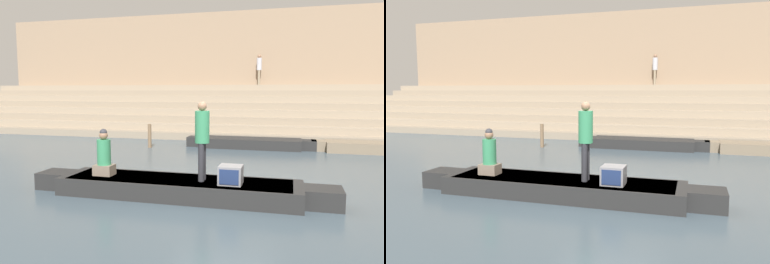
# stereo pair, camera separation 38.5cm
# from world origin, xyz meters

# --- Properties ---
(ground_plane) EXTENTS (120.00, 120.00, 0.00)m
(ground_plane) POSITION_xyz_m (0.00, 0.00, 0.00)
(ground_plane) COLOR #3D4C56
(ghat_steps) EXTENTS (36.00, 5.95, 2.63)m
(ghat_steps) POSITION_xyz_m (0.00, 11.88, 0.93)
(ghat_steps) COLOR gray
(ghat_steps) RESTS_ON ground
(back_wall) EXTENTS (34.20, 1.28, 6.97)m
(back_wall) POSITION_xyz_m (0.00, 14.59, 3.46)
(back_wall) COLOR #937A60
(back_wall) RESTS_ON ground
(rowboat_main) EXTENTS (6.75, 1.39, 0.39)m
(rowboat_main) POSITION_xyz_m (-0.83, -0.90, 0.21)
(rowboat_main) COLOR black
(rowboat_main) RESTS_ON ground
(person_standing) EXTENTS (0.31, 0.31, 1.68)m
(person_standing) POSITION_xyz_m (-0.29, -0.89, 1.37)
(person_standing) COLOR #28282D
(person_standing) RESTS_ON rowboat_main
(person_rowing) EXTENTS (0.43, 0.34, 1.06)m
(person_rowing) POSITION_xyz_m (-2.56, -0.95, 0.82)
(person_rowing) COLOR #756656
(person_rowing) RESTS_ON rowboat_main
(tv_set) EXTENTS (0.47, 0.47, 0.38)m
(tv_set) POSITION_xyz_m (0.35, -1.04, 0.58)
(tv_set) COLOR slate
(tv_set) RESTS_ON rowboat_main
(moored_boat_shore) EXTENTS (4.82, 1.22, 0.39)m
(moored_boat_shore) POSITION_xyz_m (4.71, 6.50, 0.21)
(moored_boat_shore) COLOR #756651
(moored_boat_shore) RESTS_ON ground
(moored_boat_distant) EXTENTS (5.12, 1.22, 0.39)m
(moored_boat_distant) POSITION_xyz_m (-0.07, 6.49, 0.21)
(moored_boat_distant) COLOR black
(moored_boat_distant) RESTS_ON ground
(mooring_post) EXTENTS (0.14, 0.14, 0.95)m
(mooring_post) POSITION_xyz_m (-3.99, 5.54, 0.48)
(mooring_post) COLOR brown
(mooring_post) RESTS_ON ground
(person_on_steps) EXTENTS (0.29, 0.29, 1.73)m
(person_on_steps) POSITION_xyz_m (-0.34, 13.62, 3.64)
(person_on_steps) COLOR gray
(person_on_steps) RESTS_ON ghat_steps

